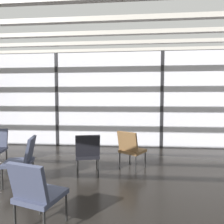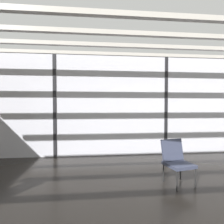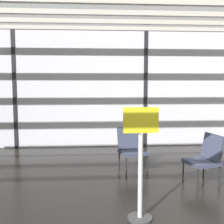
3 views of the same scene
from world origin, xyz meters
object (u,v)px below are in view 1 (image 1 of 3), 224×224
(lounge_chair_0, at_px, (131,148))
(lounge_chair_2, at_px, (88,152))
(parked_airplane, at_px, (68,92))
(lounge_chair_1, at_px, (36,191))
(lounge_chair_3, at_px, (23,157))

(lounge_chair_0, relative_size, lounge_chair_2, 1.00)
(parked_airplane, bearing_deg, lounge_chair_1, -74.47)
(parked_airplane, distance_m, lounge_chair_1, 10.85)
(lounge_chair_2, relative_size, lounge_chair_3, 1.00)
(lounge_chair_0, distance_m, lounge_chair_1, 2.46)
(lounge_chair_1, bearing_deg, lounge_chair_2, -82.17)
(lounge_chair_0, relative_size, lounge_chair_1, 1.00)
(lounge_chair_3, bearing_deg, parked_airplane, 177.96)
(parked_airplane, xyz_separation_m, lounge_chair_1, (2.88, -10.35, -1.54))
(parked_airplane, distance_m, lounge_chair_3, 9.43)
(lounge_chair_0, relative_size, lounge_chair_3, 1.00)
(lounge_chair_2, bearing_deg, lounge_chair_3, 9.56)
(lounge_chair_1, distance_m, lounge_chair_3, 1.54)
(lounge_chair_0, height_order, lounge_chair_3, same)
(lounge_chair_3, bearing_deg, lounge_chair_2, 98.60)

